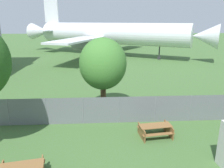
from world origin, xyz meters
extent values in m
cylinder|color=slate|center=(-7.64, 9.96, 0.97)|extent=(0.07, 0.07, 1.94)
cylinder|color=slate|center=(-5.09, 9.96, 0.97)|extent=(0.07, 0.07, 1.94)
cylinder|color=slate|center=(-2.55, 9.96, 0.97)|extent=(0.07, 0.07, 1.94)
cylinder|color=slate|center=(0.00, 9.96, 0.97)|extent=(0.07, 0.07, 1.94)
cylinder|color=slate|center=(2.55, 9.96, 0.97)|extent=(0.07, 0.07, 1.94)
cylinder|color=slate|center=(5.09, 9.96, 0.97)|extent=(0.07, 0.07, 1.94)
cylinder|color=slate|center=(7.64, 9.96, 0.97)|extent=(0.07, 0.07, 1.94)
cube|color=slate|center=(0.00, 9.96, 0.97)|extent=(56.00, 0.01, 1.94)
cylinder|color=silver|center=(0.87, 40.49, 4.48)|extent=(29.31, 19.00, 4.16)
cone|color=silver|center=(16.31, 31.77, 4.48)|extent=(5.66, 5.66, 4.16)
cone|color=silver|center=(-15.03, 49.46, 4.48)|extent=(6.36, 5.81, 3.74)
cube|color=silver|center=(3.99, 49.20, 3.85)|extent=(12.04, 13.85, 0.30)
cylinder|color=#939399|center=(2.62, 47.54, 2.77)|extent=(4.18, 3.47, 1.87)
cube|color=silver|center=(-4.98, 33.31, 3.85)|extent=(9.23, 14.71, 0.30)
cylinder|color=#939399|center=(-4.27, 35.34, 2.77)|extent=(4.18, 3.47, 1.87)
cube|color=silver|center=(-11.86, 47.67, 9.67)|extent=(3.38, 2.05, 6.23)
cube|color=silver|center=(-11.68, 47.57, 4.89)|extent=(7.39, 9.60, 0.20)
cylinder|color=#2D2D33|center=(9.73, 35.49, 1.20)|extent=(0.24, 0.24, 2.40)
cylinder|color=#2D2D33|center=(9.73, 35.49, 0.28)|extent=(0.64, 0.54, 0.56)
cylinder|color=#2D2D33|center=(0.73, 43.43, 1.20)|extent=(0.24, 0.24, 2.40)
cylinder|color=#2D2D33|center=(0.73, 43.43, 0.28)|extent=(0.64, 0.54, 0.56)
cylinder|color=#2D2D33|center=(-1.72, 39.08, 1.20)|extent=(0.24, 0.24, 2.40)
cylinder|color=#2D2D33|center=(-1.72, 39.08, 0.28)|extent=(0.64, 0.54, 0.56)
cube|color=brown|center=(-4.94, 4.39, 0.74)|extent=(2.07, 1.08, 0.04)
cube|color=brown|center=(-5.04, 4.94, 0.44)|extent=(1.99, 0.61, 0.04)
cube|color=brown|center=(2.08, 7.91, 0.74)|extent=(2.07, 1.00, 0.04)
cube|color=brown|center=(2.01, 8.46, 0.44)|extent=(2.01, 0.52, 0.04)
cube|color=brown|center=(2.15, 7.35, 0.44)|extent=(2.01, 0.52, 0.04)
cube|color=brown|center=(2.97, 8.02, 0.37)|extent=(0.23, 1.40, 0.74)
cube|color=brown|center=(1.19, 7.80, 0.37)|extent=(0.23, 1.40, 0.74)
cylinder|color=brown|center=(-1.09, 11.94, 1.19)|extent=(0.43, 0.43, 2.38)
ellipsoid|color=#427A33|center=(-1.09, 11.94, 3.89)|extent=(3.56, 3.56, 3.92)
camera|label=1|loc=(-1.34, -4.20, 7.03)|focal=35.00mm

